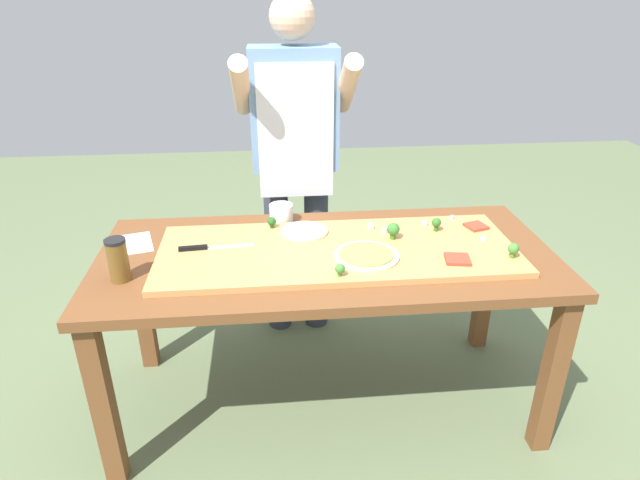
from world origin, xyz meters
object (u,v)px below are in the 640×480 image
Objects in this scene: broccoli_floret_back_mid at (436,223)px; sauce_jar at (118,260)px; cheese_crumble_c at (385,231)px; flour_cup at (281,215)px; chefs_knife at (206,247)px; broccoli_floret_back_left at (272,222)px; recipe_note at (132,244)px; pizza_slice_near_left at (457,259)px; cook_center at (295,147)px; broccoli_floret_center_left at (393,230)px; cheese_crumble_e at (425,223)px; cheese_crumble_d at (452,217)px; broccoli_floret_front_mid at (513,249)px; pizza_whole_pesto_green at (366,255)px; cheese_crumble_a at (371,226)px; cheese_crumble_b at (483,239)px; pizza_whole_white_garlic at (304,231)px; pizza_slice_near_right at (476,226)px; prep_table at (326,273)px; broccoli_floret_front_left at (340,269)px.

sauce_jar is (-1.22, -0.25, 0.02)m from broccoli_floret_back_mid.
flour_cup is at bearing 154.09° from cheese_crumble_c.
cheese_crumble_c is at bearing 6.23° from chefs_knife.
broccoli_floret_back_left is 0.24× the size of recipe_note.
cook_center reaches higher than pizza_slice_near_left.
broccoli_floret_center_left is 3.95× the size of cheese_crumble_e.
cheese_crumble_d is (0.78, 0.02, -0.02)m from broccoli_floret_back_left.
broccoli_floret_front_mid is at bearing -52.52° from cheese_crumble_e.
pizza_whole_pesto_green and cheese_crumble_d have the same top height.
broccoli_floret_center_left is at bearing -56.08° from cheese_crumble_a.
broccoli_floret_back_mid is 0.20m from cheese_crumble_b.
cheese_crumble_c is at bearing 148.64° from broccoli_floret_front_mid.
flour_cup reaches higher than pizza_whole_pesto_green.
cheese_crumble_b is 0.09× the size of recipe_note.
cheese_crumble_a is 0.14× the size of sauce_jar.
pizza_whole_white_garlic and cheese_crumble_d have the same top height.
cook_center is (-0.01, 0.47, 0.22)m from pizza_whole_white_garlic.
cheese_crumble_c reaches higher than pizza_slice_near_right.
broccoli_floret_back_left is at bearing 139.17° from pizza_whole_pesto_green.
prep_table is 102.23× the size of cheese_crumble_e.
pizza_slice_near_right is 1.42m from sauce_jar.
broccoli_floret_back_left is 0.83× the size of broccoli_floret_back_mid.
pizza_whole_pesto_green is at bearing -169.04° from cheese_crumble_b.
cheese_crumble_d is at bearing 39.30° from broccoli_floret_front_left.
pizza_slice_near_left is at bearing -54.19° from cook_center.
cheese_crumble_c is (0.72, 0.08, 0.00)m from chefs_knife.
pizza_whole_pesto_green is 16.44× the size of cheese_crumble_d.
pizza_whole_white_garlic is at bearing 119.00° from prep_table.
cheese_crumble_b is at bearing -21.64° from flour_cup.
pizza_slice_near_right is 0.40× the size of recipe_note.
broccoli_floret_center_left is at bearing -163.41° from broccoli_floret_back_mid.
cheese_crumble_a is at bearing -57.90° from cook_center.
cook_center reaches higher than cheese_crumble_d.
broccoli_floret_back_left is at bearing 34.02° from chefs_knife.
broccoli_floret_back_left is 0.12m from flour_cup.
sauce_jar reaches higher than cheese_crumble_a.
pizza_whole_white_garlic is at bearing -177.07° from cheese_crumble_e.
cheese_crumble_e is (-0.21, 0.05, 0.00)m from pizza_slice_near_right.
recipe_note is (-0.77, 0.15, 0.09)m from prep_table.
pizza_slice_near_right is (0.51, 0.22, -0.00)m from pizza_whole_pesto_green.
cook_center is (0.38, 0.58, 0.22)m from chefs_knife.
cheese_crumble_a is at bearing 37.02° from prep_table.
broccoli_floret_back_left is 0.96m from broccoli_floret_front_mid.
broccoli_floret_center_left is 3.16× the size of cheese_crumble_a.
cheese_crumble_b is (0.43, -0.16, -0.00)m from cheese_crumble_a.
pizza_slice_near_right is 0.76× the size of flour_cup.
cheese_crumble_e is at bearing 14.58° from sauce_jar.
recipe_note is at bearing 154.43° from broccoli_floret_front_left.
broccoli_floret_center_left is 4.58× the size of cheese_crumble_d.
broccoli_floret_center_left is at bearing -71.77° from cheese_crumble_c.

